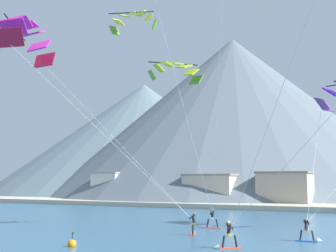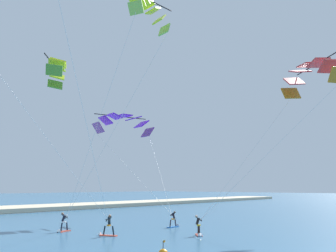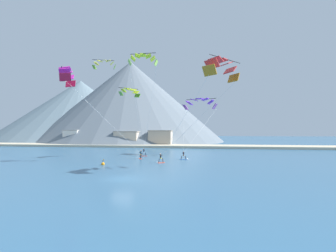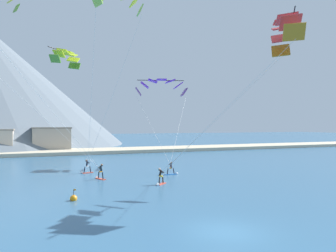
{
  "view_description": "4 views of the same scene",
  "coord_description": "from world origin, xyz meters",
  "px_view_note": "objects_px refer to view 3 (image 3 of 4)",
  "views": [
    {
      "loc": [
        12.4,
        -12.16,
        4.08
      ],
      "look_at": [
        -2.13,
        14.47,
        7.62
      ],
      "focal_mm": 50.0,
      "sensor_mm": 36.0,
      "label": 1
    },
    {
      "loc": [
        -23.77,
        -3.69,
        3.98
      ],
      "look_at": [
        1.26,
        17.74,
        9.29
      ],
      "focal_mm": 40.0,
      "sensor_mm": 36.0,
      "label": 2
    },
    {
      "loc": [
        9.94,
        -29.57,
        5.82
      ],
      "look_at": [
        3.65,
        11.35,
        6.33
      ],
      "focal_mm": 28.0,
      "sensor_mm": 36.0,
      "label": 3
    },
    {
      "loc": [
        -9.88,
        -15.57,
        5.95
      ],
      "look_at": [
        1.46,
        12.13,
        5.84
      ],
      "focal_mm": 35.0,
      "sensor_mm": 36.0,
      "label": 4
    }
  ],
  "objects_px": {
    "parafoil_kite_distant_high_outer": "(104,63)",
    "kitesurfer_mid_center": "(140,156)",
    "parafoil_kite_near_lead": "(143,59)",
    "parafoil_kite_distant_low_drift": "(130,91)",
    "parafoil_kite_near_trail": "(221,67)",
    "kitesurfer_near_trail": "(160,160)",
    "kitesurfer_far_left": "(185,157)",
    "parafoil_kite_mid_center": "(67,75)",
    "race_marker_buoy": "(103,164)",
    "parafoil_kite_far_left": "(200,102)",
    "kitesurfer_near_lead": "(143,154)"
  },
  "relations": [
    {
      "from": "parafoil_kite_near_trail",
      "to": "parafoil_kite_distant_low_drift",
      "type": "distance_m",
      "value": 23.76
    },
    {
      "from": "parafoil_kite_distant_low_drift",
      "to": "race_marker_buoy",
      "type": "relative_size",
      "value": 4.78
    },
    {
      "from": "parafoil_kite_near_lead",
      "to": "parafoil_kite_far_left",
      "type": "relative_size",
      "value": 1.51
    },
    {
      "from": "parafoil_kite_near_lead",
      "to": "parafoil_kite_near_trail",
      "type": "bearing_deg",
      "value": -32.16
    },
    {
      "from": "kitesurfer_far_left",
      "to": "parafoil_kite_distant_low_drift",
      "type": "distance_m",
      "value": 18.25
    },
    {
      "from": "kitesurfer_near_lead",
      "to": "kitesurfer_mid_center",
      "type": "xyz_separation_m",
      "value": [
        0.8,
        -5.0,
        0.01
      ]
    },
    {
      "from": "parafoil_kite_distant_low_drift",
      "to": "kitesurfer_mid_center",
      "type": "bearing_deg",
      "value": -45.54
    },
    {
      "from": "kitesurfer_near_lead",
      "to": "race_marker_buoy",
      "type": "distance_m",
      "value": 14.79
    },
    {
      "from": "parafoil_kite_far_left",
      "to": "race_marker_buoy",
      "type": "bearing_deg",
      "value": -127.19
    },
    {
      "from": "parafoil_kite_near_lead",
      "to": "parafoil_kite_distant_low_drift",
      "type": "relative_size",
      "value": 3.79
    },
    {
      "from": "kitesurfer_near_trail",
      "to": "parafoil_kite_mid_center",
      "type": "relative_size",
      "value": 0.11
    },
    {
      "from": "parafoil_kite_near_trail",
      "to": "parafoil_kite_near_lead",
      "type": "bearing_deg",
      "value": 147.84
    },
    {
      "from": "kitesurfer_near_lead",
      "to": "kitesurfer_near_trail",
      "type": "distance_m",
      "value": 12.11
    },
    {
      "from": "parafoil_kite_near_lead",
      "to": "kitesurfer_near_lead",
      "type": "bearing_deg",
      "value": 104.25
    },
    {
      "from": "kitesurfer_near_trail",
      "to": "parafoil_kite_near_trail",
      "type": "relative_size",
      "value": 0.12
    },
    {
      "from": "parafoil_kite_near_trail",
      "to": "parafoil_kite_far_left",
      "type": "relative_size",
      "value": 1.19
    },
    {
      "from": "parafoil_kite_near_lead",
      "to": "parafoil_kite_distant_high_outer",
      "type": "relative_size",
      "value": 3.25
    },
    {
      "from": "parafoil_kite_near_trail",
      "to": "parafoil_kite_distant_high_outer",
      "type": "xyz_separation_m",
      "value": [
        -26.17,
        20.48,
        6.72
      ]
    },
    {
      "from": "kitesurfer_near_lead",
      "to": "kitesurfer_far_left",
      "type": "bearing_deg",
      "value": -27.77
    },
    {
      "from": "parafoil_kite_mid_center",
      "to": "parafoil_kite_distant_high_outer",
      "type": "bearing_deg",
      "value": 83.83
    },
    {
      "from": "parafoil_kite_distant_low_drift",
      "to": "kitesurfer_near_trail",
      "type": "bearing_deg",
      "value": -47.78
    },
    {
      "from": "kitesurfer_near_trail",
      "to": "race_marker_buoy",
      "type": "xyz_separation_m",
      "value": [
        -8.71,
        -3.79,
        -0.33
      ]
    },
    {
      "from": "parafoil_kite_near_trail",
      "to": "parafoil_kite_distant_high_outer",
      "type": "distance_m",
      "value": 33.9
    },
    {
      "from": "kitesurfer_near_lead",
      "to": "parafoil_kite_distant_high_outer",
      "type": "relative_size",
      "value": 0.31
    },
    {
      "from": "kitesurfer_near_trail",
      "to": "parafoil_kite_far_left",
      "type": "distance_m",
      "value": 20.75
    },
    {
      "from": "parafoil_kite_distant_high_outer",
      "to": "race_marker_buoy",
      "type": "height_order",
      "value": "parafoil_kite_distant_high_outer"
    },
    {
      "from": "parafoil_kite_distant_high_outer",
      "to": "kitesurfer_far_left",
      "type": "bearing_deg",
      "value": -23.46
    },
    {
      "from": "kitesurfer_near_trail",
      "to": "kitesurfer_far_left",
      "type": "bearing_deg",
      "value": 56.34
    },
    {
      "from": "kitesurfer_near_lead",
      "to": "parafoil_kite_far_left",
      "type": "distance_m",
      "value": 17.5
    },
    {
      "from": "parafoil_kite_near_lead",
      "to": "parafoil_kite_distant_high_outer",
      "type": "bearing_deg",
      "value": 136.39
    },
    {
      "from": "kitesurfer_near_trail",
      "to": "parafoil_kite_distant_low_drift",
      "type": "distance_m",
      "value": 18.04
    },
    {
      "from": "kitesurfer_mid_center",
      "to": "parafoil_kite_near_trail",
      "type": "height_order",
      "value": "parafoil_kite_near_trail"
    },
    {
      "from": "kitesurfer_near_lead",
      "to": "parafoil_kite_far_left",
      "type": "xyz_separation_m",
      "value": [
        12.08,
        5.39,
        11.46
      ]
    },
    {
      "from": "parafoil_kite_near_trail",
      "to": "parafoil_kite_mid_center",
      "type": "height_order",
      "value": "parafoil_kite_mid_center"
    },
    {
      "from": "kitesurfer_near_trail",
      "to": "parafoil_kite_near_trail",
      "type": "xyz_separation_m",
      "value": [
        10.13,
        -6.19,
        14.24
      ]
    },
    {
      "from": "parafoil_kite_distant_low_drift",
      "to": "kitesurfer_near_lead",
      "type": "bearing_deg",
      "value": 35.23
    },
    {
      "from": "parafoil_kite_far_left",
      "to": "race_marker_buoy",
      "type": "xyz_separation_m",
      "value": [
        -15.07,
        -19.87,
        -11.81
      ]
    },
    {
      "from": "kitesurfer_mid_center",
      "to": "race_marker_buoy",
      "type": "bearing_deg",
      "value": -111.83
    },
    {
      "from": "parafoil_kite_distant_high_outer",
      "to": "kitesurfer_mid_center",
      "type": "bearing_deg",
      "value": -37.71
    },
    {
      "from": "kitesurfer_mid_center",
      "to": "parafoil_kite_near_trail",
      "type": "xyz_separation_m",
      "value": [
        15.05,
        -11.88,
        14.21
      ]
    },
    {
      "from": "kitesurfer_near_trail",
      "to": "parafoil_kite_near_lead",
      "type": "height_order",
      "value": "parafoil_kite_near_lead"
    },
    {
      "from": "parafoil_kite_near_trail",
      "to": "kitesurfer_far_left",
      "type": "bearing_deg",
      "value": 118.12
    },
    {
      "from": "kitesurfer_far_left",
      "to": "race_marker_buoy",
      "type": "bearing_deg",
      "value": -142.82
    },
    {
      "from": "parafoil_kite_mid_center",
      "to": "parafoil_kite_distant_high_outer",
      "type": "xyz_separation_m",
      "value": [
        1.5,
        13.83,
        5.58
      ]
    },
    {
      "from": "kitesurfer_far_left",
      "to": "race_marker_buoy",
      "type": "relative_size",
      "value": 1.71
    },
    {
      "from": "kitesurfer_near_lead",
      "to": "parafoil_kite_mid_center",
      "type": "distance_m",
      "value": 21.91
    },
    {
      "from": "kitesurfer_far_left",
      "to": "parafoil_kite_distant_low_drift",
      "type": "height_order",
      "value": "parafoil_kite_distant_low_drift"
    },
    {
      "from": "kitesurfer_mid_center",
      "to": "kitesurfer_near_lead",
      "type": "bearing_deg",
      "value": 99.05
    },
    {
      "from": "kitesurfer_near_trail",
      "to": "race_marker_buoy",
      "type": "relative_size",
      "value": 1.68
    },
    {
      "from": "kitesurfer_far_left",
      "to": "parafoil_kite_mid_center",
      "type": "distance_m",
      "value": 26.83
    }
  ]
}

